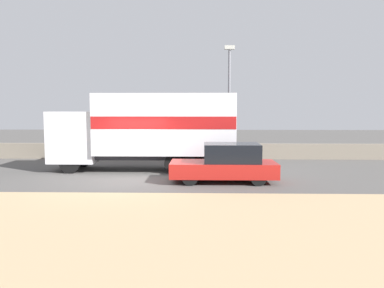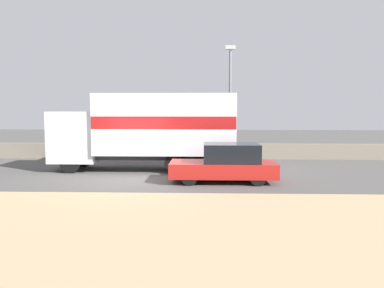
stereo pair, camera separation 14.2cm
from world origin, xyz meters
name	(u,v)px [view 2 (the right image)]	position (x,y,z in m)	size (l,w,h in m)	color
ground_plane	(132,181)	(0.00, 0.00, 0.00)	(80.00, 80.00, 0.00)	#514F4C
dirt_shoulder_foreground	(85,224)	(0.00, -5.77, 0.02)	(60.00, 6.77, 0.04)	tan
stone_wall_backdrop	(155,151)	(0.00, 6.86, 0.44)	(60.00, 0.35, 0.89)	gray
street_lamp	(230,94)	(4.31, 6.40, 3.71)	(0.56, 0.28, 6.34)	slate
box_truck	(151,128)	(0.42, 2.64, 1.99)	(8.40, 2.47, 3.53)	silver
car_hatchback	(226,163)	(3.73, -0.17, 0.73)	(4.09, 1.73, 1.50)	#B21E19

